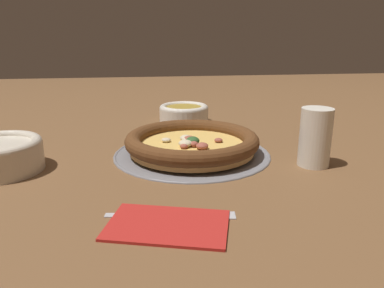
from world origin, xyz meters
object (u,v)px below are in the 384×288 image
Objects in this scene: bowl_near at (184,113)px; fork at (178,215)px; pizza_tray at (192,153)px; napkin at (168,224)px; drinking_cup at (315,137)px; pizza at (192,142)px.

bowl_near is 0.58m from fork.
bowl_near reaches higher than fork.
napkin is at bearing 76.02° from pizza_tray.
fork is at bearing 31.73° from drinking_cup.
pizza_tray is 1.17× the size of pizza.
fork is (0.06, 0.28, -0.00)m from pizza_tray.
pizza is 0.28m from fork.
drinking_cup reaches higher than bowl_near.
napkin is (0.08, 0.30, 0.00)m from pizza_tray.
pizza_tray is 1.80× the size of fork.
pizza_tray and napkin have the same top height.
pizza_tray is 0.02m from pizza.
fork is at bearing -121.75° from napkin.
pizza is at bearing -103.97° from napkin.
bowl_near is at bearing -62.37° from drinking_cup.
fork is (0.08, 0.58, -0.03)m from bowl_near.
pizza_tray is 1.81× the size of napkin.
bowl_near is 1.24× the size of drinking_cup.
pizza_tray is 2.37× the size of bowl_near.
pizza is 2.49× the size of drinking_cup.
bowl_near is 0.45m from drinking_cup.
drinking_cup is at bearing 117.63° from bowl_near.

